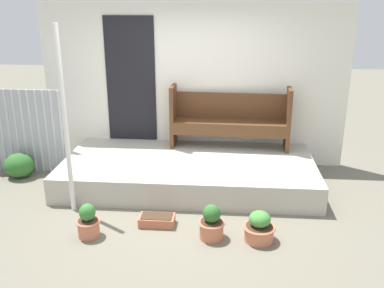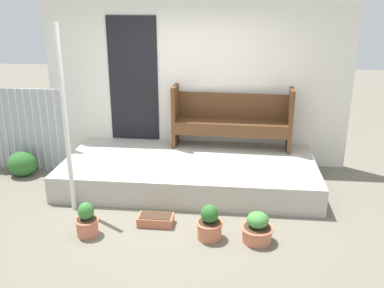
{
  "view_description": "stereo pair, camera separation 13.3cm",
  "coord_description": "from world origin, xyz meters",
  "px_view_note": "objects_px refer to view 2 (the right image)",
  "views": [
    {
      "loc": [
        0.63,
        -4.97,
        2.66
      ],
      "look_at": [
        0.19,
        0.31,
        0.82
      ],
      "focal_mm": 40.0,
      "sensor_mm": 36.0,
      "label": 1
    },
    {
      "loc": [
        0.77,
        -4.96,
        2.66
      ],
      "look_at": [
        0.19,
        0.31,
        0.82
      ],
      "focal_mm": 40.0,
      "sensor_mm": 36.0,
      "label": 2
    }
  ],
  "objects_px": {
    "support_post": "(66,122)",
    "flower_pot_middle": "(209,224)",
    "shrub_by_fence": "(22,164)",
    "bench": "(232,117)",
    "planter_box_rect": "(156,220)",
    "flower_pot_left": "(87,221)",
    "flower_pot_right": "(257,229)"
  },
  "relations": [
    {
      "from": "support_post",
      "to": "planter_box_rect",
      "type": "bearing_deg",
      "value": -14.69
    },
    {
      "from": "flower_pot_middle",
      "to": "flower_pot_right",
      "type": "xyz_separation_m",
      "value": [
        0.55,
        -0.01,
        -0.02
      ]
    },
    {
      "from": "support_post",
      "to": "shrub_by_fence",
      "type": "relative_size",
      "value": 5.21
    },
    {
      "from": "support_post",
      "to": "flower_pot_middle",
      "type": "height_order",
      "value": "support_post"
    },
    {
      "from": "support_post",
      "to": "flower_pot_right",
      "type": "height_order",
      "value": "support_post"
    },
    {
      "from": "bench",
      "to": "shrub_by_fence",
      "type": "distance_m",
      "value": 3.35
    },
    {
      "from": "bench",
      "to": "shrub_by_fence",
      "type": "xyz_separation_m",
      "value": [
        -3.22,
        -0.63,
        -0.68
      ]
    },
    {
      "from": "shrub_by_fence",
      "to": "support_post",
      "type": "bearing_deg",
      "value": -39.49
    },
    {
      "from": "support_post",
      "to": "flower_pot_right",
      "type": "relative_size",
      "value": 6.33
    },
    {
      "from": "bench",
      "to": "flower_pot_middle",
      "type": "bearing_deg",
      "value": -92.99
    },
    {
      "from": "flower_pot_left",
      "to": "flower_pot_right",
      "type": "bearing_deg",
      "value": 2.19
    },
    {
      "from": "bench",
      "to": "flower_pot_right",
      "type": "distance_m",
      "value": 2.31
    },
    {
      "from": "bench",
      "to": "flower_pot_right",
      "type": "relative_size",
      "value": 4.96
    },
    {
      "from": "bench",
      "to": "flower_pot_left",
      "type": "distance_m",
      "value": 2.86
    },
    {
      "from": "flower_pot_left",
      "to": "shrub_by_fence",
      "type": "relative_size",
      "value": 0.91
    },
    {
      "from": "bench",
      "to": "planter_box_rect",
      "type": "relative_size",
      "value": 4.34
    },
    {
      "from": "support_post",
      "to": "shrub_by_fence",
      "type": "bearing_deg",
      "value": 140.51
    },
    {
      "from": "bench",
      "to": "shrub_by_fence",
      "type": "relative_size",
      "value": 4.09
    },
    {
      "from": "planter_box_rect",
      "to": "flower_pot_right",
      "type": "bearing_deg",
      "value": -11.74
    },
    {
      "from": "flower_pot_right",
      "to": "shrub_by_fence",
      "type": "bearing_deg",
      "value": 156.69
    },
    {
      "from": "support_post",
      "to": "flower_pot_middle",
      "type": "relative_size",
      "value": 5.61
    },
    {
      "from": "support_post",
      "to": "flower_pot_right",
      "type": "distance_m",
      "value": 2.65
    },
    {
      "from": "support_post",
      "to": "flower_pot_middle",
      "type": "bearing_deg",
      "value": -16.72
    },
    {
      "from": "support_post",
      "to": "flower_pot_left",
      "type": "xyz_separation_m",
      "value": [
        0.41,
        -0.63,
        -1.01
      ]
    },
    {
      "from": "bench",
      "to": "flower_pot_left",
      "type": "bearing_deg",
      "value": -123.69
    },
    {
      "from": "planter_box_rect",
      "to": "shrub_by_fence",
      "type": "distance_m",
      "value": 2.68
    },
    {
      "from": "bench",
      "to": "planter_box_rect",
      "type": "xyz_separation_m",
      "value": [
        -0.87,
        -1.92,
        -0.81
      ]
    },
    {
      "from": "support_post",
      "to": "flower_pot_left",
      "type": "relative_size",
      "value": 5.71
    },
    {
      "from": "support_post",
      "to": "planter_box_rect",
      "type": "height_order",
      "value": "support_post"
    },
    {
      "from": "bench",
      "to": "shrub_by_fence",
      "type": "bearing_deg",
      "value": -166.81
    },
    {
      "from": "support_post",
      "to": "shrub_by_fence",
      "type": "distance_m",
      "value": 1.84
    },
    {
      "from": "bench",
      "to": "flower_pot_left",
      "type": "xyz_separation_m",
      "value": [
        -1.62,
        -2.25,
        -0.69
      ]
    }
  ]
}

